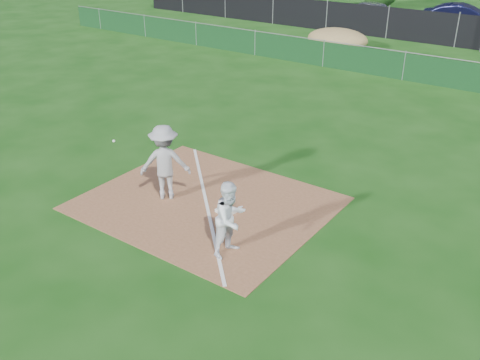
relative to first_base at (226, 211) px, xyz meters
The scene contains 12 objects.
ground 9.11m from the first_base, 94.41° to the left, with size 90.00×90.00×0.00m, color #13430E.
infield_dirt 0.71m from the first_base, behind, with size 6.00×5.00×0.02m, color brown.
foul_line 0.71m from the first_base, behind, with size 0.08×7.00×0.01m, color white.
green_fence 14.11m from the first_base, 92.85° to the left, with size 44.00×0.05×1.20m, color #0D3215.
dirt_mound 18.49m from the first_base, 107.97° to the left, with size 3.38×2.60×1.17m, color olive.
black_fence 22.11m from the first_base, 91.82° to the left, with size 46.00×0.04×1.80m, color black.
parking_lot 27.09m from the first_base, 91.48° to the left, with size 46.00×9.00×0.01m, color black.
first_base is the anchor object (origin of this frame).
play_at_first 2.02m from the first_base, behind, with size 2.81×1.39×2.00m.
runner 1.92m from the first_base, 49.54° to the right, with size 0.84×0.66×1.73m, color white.
car_left 27.32m from the first_base, 105.32° to the left, with size 1.65×4.11×1.40m, color #AAADB2.
car_mid 26.74m from the first_base, 93.42° to the left, with size 1.74×4.99×1.65m, color black.
Camera 1 is at (7.75, -8.31, 6.76)m, focal length 40.00 mm.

